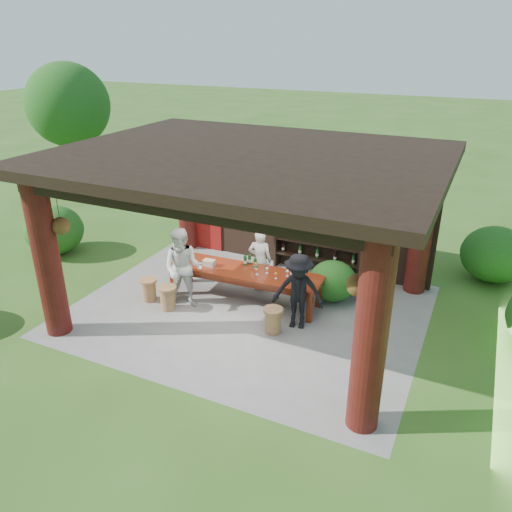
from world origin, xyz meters
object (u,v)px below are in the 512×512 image
at_px(wine_shelf, 318,236).
at_px(napkin_basket, 209,263).
at_px(guest_man, 298,292).
at_px(stool_near_left, 168,297).
at_px(host, 260,260).
at_px(stool_far_left, 149,289).
at_px(guest_woman, 183,269).
at_px(tasting_table, 244,275).
at_px(stool_near_right, 273,320).

relative_size(wine_shelf, napkin_basket, 8.68).
distance_m(wine_shelf, guest_man, 2.66).
bearing_deg(stool_near_left, host, 49.92).
height_order(stool_near_left, stool_far_left, stool_near_left).
bearing_deg(guest_man, host, 128.91).
height_order(wine_shelf, guest_woman, wine_shelf).
xyz_separation_m(wine_shelf, host, (-0.93, -1.44, -0.24)).
bearing_deg(host, stool_near_left, 37.68).
bearing_deg(stool_near_left, wine_shelf, 53.02).
bearing_deg(guest_man, stool_far_left, 175.40).
height_order(tasting_table, guest_man, guest_man).
bearing_deg(tasting_table, napkin_basket, -171.78).
bearing_deg(wine_shelf, stool_near_left, -126.98).
relative_size(guest_woman, guest_man, 1.12).
height_order(stool_near_right, host, host).
distance_m(stool_near_right, stool_far_left, 3.09).
relative_size(stool_near_right, napkin_basket, 2.07).
xyz_separation_m(tasting_table, stool_near_left, (-1.35, -1.09, -0.35)).
bearing_deg(stool_far_left, host, 37.19).
height_order(stool_near_right, guest_man, guest_man).
bearing_deg(guest_man, stool_near_right, -142.93).
distance_m(tasting_table, guest_woman, 1.38).
height_order(guest_woman, guest_man, guest_woman).
xyz_separation_m(tasting_table, stool_near_right, (1.12, -0.96, -0.35)).
bearing_deg(stool_near_right, guest_man, 48.16).
bearing_deg(guest_man, guest_woman, 174.38).
bearing_deg(napkin_basket, host, 38.80).
bearing_deg(stool_far_left, wine_shelf, 45.09).
bearing_deg(guest_woman, napkin_basket, 51.22).
bearing_deg(stool_near_left, tasting_table, 38.86).
distance_m(host, guest_man, 1.82).
height_order(wine_shelf, stool_far_left, wine_shelf).
distance_m(tasting_table, host, 0.65).
relative_size(stool_near_left, stool_near_right, 1.02).
bearing_deg(wine_shelf, tasting_table, -116.35).
bearing_deg(host, stool_near_right, 110.75).
bearing_deg(napkin_basket, stool_far_left, -144.18).
bearing_deg(guest_woman, stool_near_left, -148.07).
bearing_deg(tasting_table, guest_woman, -144.20).
bearing_deg(host, wine_shelf, -135.15).
bearing_deg(stool_near_left, guest_man, 10.86).
xyz_separation_m(tasting_table, host, (0.09, 0.63, 0.12)).
bearing_deg(stool_near_right, stool_near_left, -176.92).
height_order(wine_shelf, host, wine_shelf).
bearing_deg(guest_man, tasting_table, 148.85).
xyz_separation_m(stool_near_right, stool_far_left, (-3.09, 0.02, -0.00)).
distance_m(tasting_table, stool_far_left, 2.21).
distance_m(stool_near_right, host, 1.95).
bearing_deg(guest_woman, stool_far_left, 171.88).
xyz_separation_m(stool_near_left, guest_woman, (0.25, 0.30, 0.62)).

